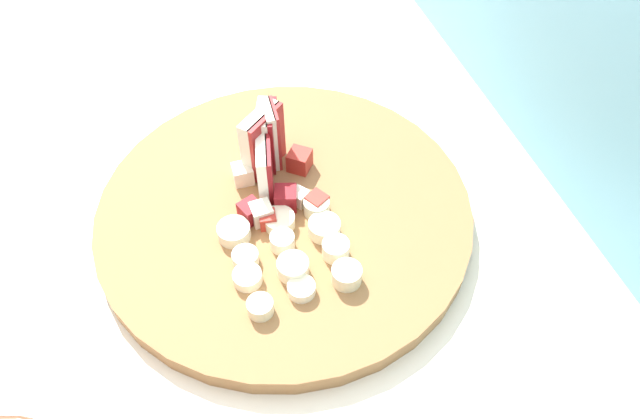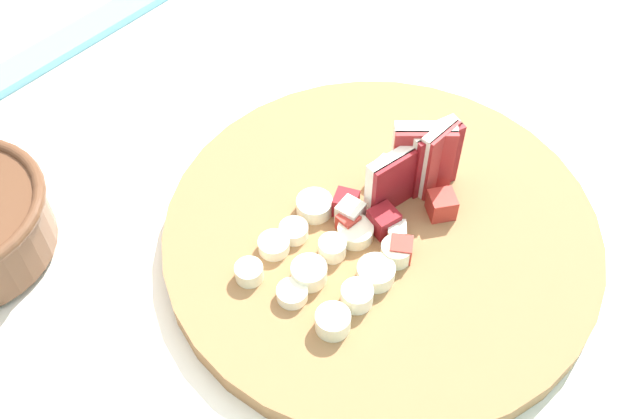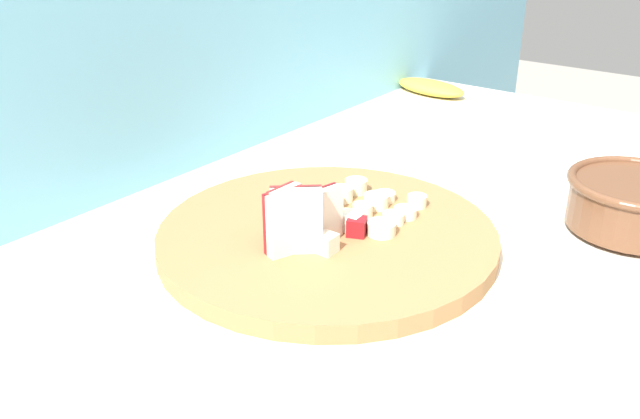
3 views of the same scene
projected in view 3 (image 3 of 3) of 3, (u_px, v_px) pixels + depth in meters
name	position (u px, v px, depth m)	size (l,w,h in m)	color
tile_backsplash	(151.00, 311.00, 0.96)	(2.40, 0.04, 1.46)	#6BADC6
cutting_board	(327.00, 237.00, 0.72)	(0.36, 0.36, 0.02)	olive
apple_wedge_fan	(297.00, 219.00, 0.67)	(0.09, 0.05, 0.07)	#A32323
apple_dice_pile	(326.00, 224.00, 0.71)	(0.09, 0.09, 0.02)	maroon
banana_slice_rows	(363.00, 206.00, 0.75)	(0.11, 0.11, 0.02)	#F4EAC6
ceramic_bowl	(635.00, 202.00, 0.74)	(0.15, 0.15, 0.06)	brown
banana_peel	(431.00, 87.00, 1.26)	(0.14, 0.06, 0.02)	gold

